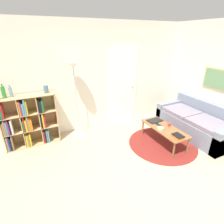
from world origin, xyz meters
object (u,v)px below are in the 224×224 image
(floor_lamp, at_px, (74,74))
(cup, at_px, (169,124))
(laptop, at_px, (155,120))
(bowl, at_px, (161,128))
(vase_on_shelf, at_px, (46,89))
(bottle_middle, at_px, (3,92))
(coffee_table, at_px, (164,129))
(couch, at_px, (197,123))
(bottle_right, at_px, (11,92))
(bookshelf, at_px, (27,121))

(floor_lamp, height_order, cup, floor_lamp)
(laptop, bearing_deg, floor_lamp, 152.80)
(bowl, relative_size, vase_on_shelf, 0.84)
(cup, relative_size, bottle_middle, 0.28)
(coffee_table, bearing_deg, bowl, -170.00)
(cup, bearing_deg, coffee_table, -173.55)
(couch, height_order, bottle_middle, bottle_middle)
(cup, relative_size, bottle_right, 0.33)
(laptop, distance_m, vase_on_shelf, 2.55)
(coffee_table, height_order, bottle_middle, bottle_middle)
(bookshelf, height_order, bottle_right, bottle_right)
(bowl, xyz_separation_m, vase_on_shelf, (-2.08, 1.31, 0.80))
(cup, bearing_deg, bottle_middle, 157.78)
(floor_lamp, height_order, coffee_table, floor_lamp)
(couch, distance_m, bottle_right, 4.24)
(cup, height_order, bottle_right, bottle_right)
(bookshelf, bearing_deg, bottle_right, 172.55)
(coffee_table, relative_size, vase_on_shelf, 6.88)
(bookshelf, distance_m, laptop, 2.87)
(bookshelf, bearing_deg, bottle_middle, 179.61)
(bottle_right, bearing_deg, cup, -23.36)
(bookshelf, relative_size, couch, 0.61)
(laptop, distance_m, cup, 0.37)
(bottle_right, bearing_deg, couch, -18.28)
(bowl, xyz_separation_m, cup, (0.28, 0.04, 0.01))
(laptop, height_order, vase_on_shelf, vase_on_shelf)
(coffee_table, xyz_separation_m, bottle_middle, (-2.98, 1.29, 0.90))
(floor_lamp, relative_size, bottle_middle, 6.21)
(bookshelf, distance_m, floor_lamp, 1.43)
(floor_lamp, height_order, bottle_middle, floor_lamp)
(bottle_middle, bearing_deg, coffee_table, -23.45)
(bottle_right, bearing_deg, bottle_middle, -170.00)
(coffee_table, bearing_deg, couch, 1.07)
(laptop, relative_size, bottle_middle, 1.27)
(coffee_table, relative_size, bowl, 8.18)
(couch, relative_size, bottle_middle, 6.55)
(coffee_table, distance_m, laptop, 0.37)
(floor_lamp, xyz_separation_m, laptop, (1.63, -0.84, -1.09))
(bookshelf, relative_size, bottle_right, 4.66)
(coffee_table, height_order, bowl, bowl)
(couch, distance_m, laptop, 1.10)
(bottle_middle, bearing_deg, bowl, -24.80)
(bowl, xyz_separation_m, bottle_right, (-2.73, 1.34, 0.82))
(coffee_table, relative_size, bottle_middle, 3.95)
(laptop, bearing_deg, bookshelf, 161.07)
(couch, relative_size, cup, 23.22)
(floor_lamp, distance_m, cup, 2.37)
(bookshelf, height_order, vase_on_shelf, vase_on_shelf)
(bookshelf, xyz_separation_m, vase_on_shelf, (0.48, -0.00, 0.66))
(floor_lamp, height_order, bowl, floor_lamp)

